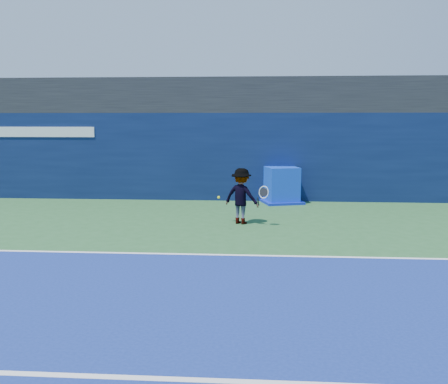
# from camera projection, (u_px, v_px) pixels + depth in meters

# --- Properties ---
(ground) EXTENTS (80.00, 80.00, 0.00)m
(ground) POSITION_uv_depth(u_px,v_px,m) (194.00, 310.00, 7.33)
(ground) COLOR #295B2D
(ground) RESTS_ON ground
(baseline) EXTENTS (24.00, 0.10, 0.01)m
(baseline) POSITION_uv_depth(u_px,v_px,m) (213.00, 255.00, 10.29)
(baseline) COLOR white
(baseline) RESTS_ON ground
(service_line) EXTENTS (24.00, 0.10, 0.01)m
(service_line) POSITION_uv_depth(u_px,v_px,m) (170.00, 379.00, 5.35)
(service_line) COLOR white
(service_line) RESTS_ON ground
(stadium_band) EXTENTS (36.00, 3.00, 1.20)m
(stadium_band) POSITION_uv_depth(u_px,v_px,m) (234.00, 97.00, 18.16)
(stadium_band) COLOR black
(stadium_band) RESTS_ON back_wall_assembly
(back_wall_assembly) EXTENTS (36.00, 1.03, 3.00)m
(back_wall_assembly) POSITION_uv_depth(u_px,v_px,m) (232.00, 156.00, 17.48)
(back_wall_assembly) COLOR #0B183E
(back_wall_assembly) RESTS_ON ground
(equipment_cart) EXTENTS (1.56, 1.56, 1.20)m
(equipment_cart) POSITION_uv_depth(u_px,v_px,m) (281.00, 186.00, 16.74)
(equipment_cart) COLOR #0E36C6
(equipment_cart) RESTS_ON ground
(tennis_player) EXTENTS (1.28, 0.90, 1.49)m
(tennis_player) POSITION_uv_depth(u_px,v_px,m) (241.00, 196.00, 13.32)
(tennis_player) COLOR silver
(tennis_player) RESTS_ON ground
(tennis_ball) EXTENTS (0.07, 0.07, 0.07)m
(tennis_ball) POSITION_uv_depth(u_px,v_px,m) (219.00, 197.00, 12.42)
(tennis_ball) COLOR #D1DE18
(tennis_ball) RESTS_ON ground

